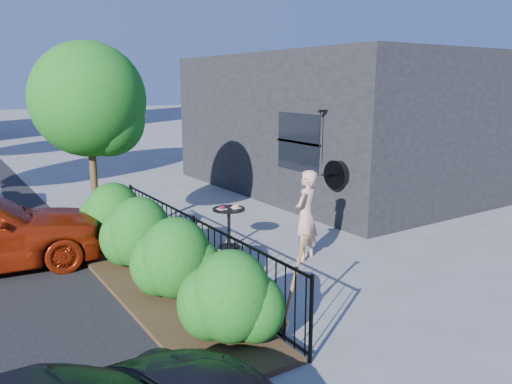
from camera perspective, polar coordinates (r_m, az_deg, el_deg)
ground at (r=9.20m, az=1.53°, el=-8.05°), size 120.00×120.00×0.00m
shop_building at (r=15.62m, az=8.83°, el=7.82°), size 6.22×9.00×4.00m
fence at (r=8.30m, az=-7.04°, el=-6.36°), size 0.05×6.05×1.10m
planting_bed at (r=8.22m, az=-11.39°, el=-10.58°), size 1.30×6.00×0.08m
shrubs at (r=8.11m, az=-11.20°, el=-5.91°), size 1.10×5.60×1.24m
patio_tree at (r=10.20m, az=-18.16°, el=9.27°), size 2.20×2.20×3.94m
cafe_table at (r=9.84m, az=-3.11°, el=-3.28°), size 0.64×0.64×0.86m
woman at (r=9.19m, az=5.73°, el=-2.66°), size 0.72×0.63×1.67m
shovel at (r=6.57m, az=4.09°, el=-11.22°), size 0.45×0.17×1.34m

